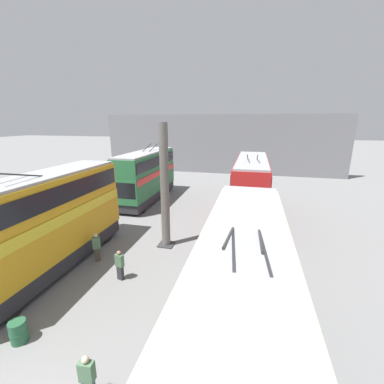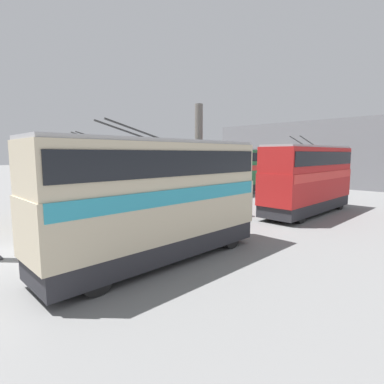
{
  "view_description": "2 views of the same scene",
  "coord_description": "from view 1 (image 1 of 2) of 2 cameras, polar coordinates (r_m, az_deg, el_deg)",
  "views": [
    {
      "loc": [
        -2.52,
        -5.15,
        7.74
      ],
      "look_at": [
        13.43,
        -1.31,
        3.2
      ],
      "focal_mm": 24.0,
      "sensor_mm": 36.0,
      "label": 1
    },
    {
      "loc": [
        -3.19,
        -14.41,
        4.34
      ],
      "look_at": [
        9.91,
        -1.2,
        1.97
      ],
      "focal_mm": 28.0,
      "sensor_mm": 36.0,
      "label": 2
    }
  ],
  "objects": [
    {
      "name": "person_aisle_midway",
      "position": [
        13.79,
        -15.76,
        -15.24
      ],
      "size": [
        0.34,
        0.47,
        1.58
      ],
      "rotation": [
        0.0,
        0.0,
        2.88
      ],
      "color": "#2D2D33",
      "rests_on": "ground_plane"
    },
    {
      "name": "support_column_far",
      "position": [
        15.71,
        -6.07,
        0.56
      ],
      "size": [
        0.97,
        0.97,
        7.69
      ],
      "color": "#605B56",
      "rests_on": "ground_plane"
    },
    {
      "name": "bus_left_near",
      "position": [
        8.31,
        11.04,
        -21.44
      ],
      "size": [
        9.69,
        2.54,
        5.51
      ],
      "color": "black",
      "rests_on": "ground_plane"
    },
    {
      "name": "bus_right_mid",
      "position": [
        25.78,
        -10.1,
        4.14
      ],
      "size": [
        9.89,
        2.54,
        5.5
      ],
      "color": "black",
      "rests_on": "ground_plane"
    },
    {
      "name": "oil_drum",
      "position": [
        12.25,
        -34.13,
        -24.28
      ],
      "size": [
        0.61,
        0.61,
        0.85
      ],
      "color": "#235638",
      "rests_on": "ground_plane"
    },
    {
      "name": "person_by_left_row",
      "position": [
        11.23,
        -2.72,
        -22.4
      ],
      "size": [
        0.29,
        0.44,
        1.62
      ],
      "rotation": [
        0.0,
        0.0,
        6.17
      ],
      "color": "#473D33",
      "rests_on": "ground_plane"
    },
    {
      "name": "bus_left_far",
      "position": [
        21.07,
        12.93,
        1.51
      ],
      "size": [
        9.82,
        2.54,
        5.53
      ],
      "color": "black",
      "rests_on": "ground_plane"
    },
    {
      "name": "depot_back_wall",
      "position": [
        39.36,
        6.07,
        10.46
      ],
      "size": [
        0.5,
        36.0,
        8.71
      ],
      "color": "slate",
      "rests_on": "ground_plane"
    },
    {
      "name": "person_aisle_foreground",
      "position": [
        9.34,
        -22.2,
        -33.86
      ],
      "size": [
        0.27,
        0.44,
        1.55
      ],
      "rotation": [
        0.0,
        0.0,
        3.22
      ],
      "color": "#384251",
      "rests_on": "ground_plane"
    },
    {
      "name": "bus_right_near",
      "position": [
        15.21,
        -29.83,
        -5.0
      ],
      "size": [
        10.16,
        2.54,
        5.8
      ],
      "color": "black",
      "rests_on": "ground_plane"
    },
    {
      "name": "person_by_right_row",
      "position": [
        15.79,
        -20.43,
        -11.27
      ],
      "size": [
        0.43,
        0.48,
        1.69
      ],
      "rotation": [
        0.0,
        0.0,
        3.74
      ],
      "color": "#473D33",
      "rests_on": "ground_plane"
    }
  ]
}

